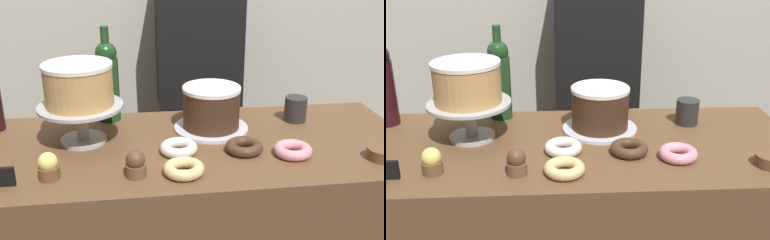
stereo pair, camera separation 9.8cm
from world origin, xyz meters
TOP-DOWN VIEW (x-y plane):
  - cake_stand_pedestal at (-0.33, 0.06)m, footprint 0.26×0.26m
  - white_layer_cake at (-0.33, 0.06)m, footprint 0.21×0.21m
  - silver_serving_platter at (0.08, 0.11)m, footprint 0.24×0.24m
  - chocolate_round_cake at (0.08, 0.11)m, footprint 0.19×0.19m
  - wine_bottle_green at (-0.26, 0.24)m, footprint 0.08×0.08m
  - cupcake_lemon at (-0.40, -0.16)m, footprint 0.06×0.06m
  - cupcake_chocolate at (-0.18, -0.18)m, footprint 0.06×0.06m
  - donut_pink at (0.28, -0.11)m, footprint 0.11×0.11m
  - donut_glazed at (-0.05, -0.19)m, footprint 0.11×0.11m
  - donut_sugar at (-0.05, -0.06)m, footprint 0.11×0.11m
  - donut_chocolate at (0.15, -0.07)m, footprint 0.11×0.11m
  - cookie_stack at (0.53, -0.17)m, footprint 0.08×0.08m
  - coffee_cup_ceramic at (0.38, 0.15)m, footprint 0.08×0.08m
  - barista_figure at (0.12, 0.67)m, footprint 0.36×0.22m

SIDE VIEW (x-z plane):
  - barista_figure at x=0.12m, z-range 0.04..1.64m
  - silver_serving_platter at x=0.08m, z-range 0.95..0.96m
  - donut_pink at x=0.28m, z-range 0.95..0.98m
  - donut_glazed at x=-0.05m, z-range 0.95..0.98m
  - donut_sugar at x=-0.05m, z-range 0.95..0.98m
  - donut_chocolate at x=0.15m, z-range 0.95..0.98m
  - cookie_stack at x=0.53m, z-range 0.95..0.98m
  - cupcake_lemon at x=-0.40m, z-range 0.95..1.02m
  - cupcake_chocolate at x=-0.18m, z-range 0.95..1.02m
  - coffee_cup_ceramic at x=0.38m, z-range 0.95..1.03m
  - chocolate_round_cake at x=0.08m, z-range 0.96..1.10m
  - cake_stand_pedestal at x=-0.33m, z-range 0.97..1.09m
  - wine_bottle_green at x=-0.26m, z-range 0.93..1.25m
  - white_layer_cake at x=-0.33m, z-range 1.07..1.20m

